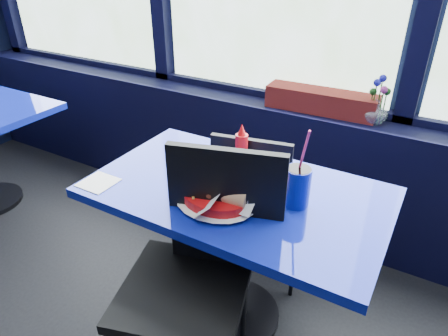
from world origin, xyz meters
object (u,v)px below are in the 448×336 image
planter_box (321,101)px  ketchup_bottle (241,148)px  flower_vase (376,109)px  chair_near_back (263,199)px  chair_near_front (201,262)px  food_basket (217,198)px  soda_cup (298,186)px  near_table (236,224)px

planter_box → ketchup_bottle: (-0.12, -0.70, -0.02)m
planter_box → flower_vase: size_ratio=2.39×
chair_near_back → flower_vase: flower_vase is taller
chair_near_front → planter_box: bearing=70.8°
food_basket → ketchup_bottle: (-0.06, 0.32, 0.05)m
ketchup_bottle → planter_box: bearing=79.9°
planter_box → food_basket: 1.02m
food_basket → ketchup_bottle: 0.33m
planter_box → soda_cup: bearing=-79.3°
planter_box → chair_near_front: bearing=-94.6°
chair_near_front → planter_box: (0.05, 1.15, 0.28)m
chair_near_front → soda_cup: size_ratio=3.08×
planter_box → ketchup_bottle: ketchup_bottle is taller
near_table → food_basket: 0.26m
chair_near_front → ketchup_bottle: bearing=82.4°
chair_near_front → flower_vase: 1.22m
planter_box → food_basket: size_ratio=1.77×
chair_near_back → food_basket: (0.02, -0.47, 0.29)m
planter_box → soda_cup: 0.88m
chair_near_front → flower_vase: size_ratio=4.00×
ketchup_bottle → soda_cup: (0.32, -0.15, -0.01)m
near_table → food_basket: bearing=-92.3°
chair_near_front → soda_cup: (0.25, 0.30, 0.25)m
planter_box → flower_vase: (0.30, -0.02, 0.02)m
chair_near_back → food_basket: size_ratio=2.56×
food_basket → planter_box: bearing=107.9°
near_table → flower_vase: bearing=67.4°
ketchup_bottle → soda_cup: size_ratio=0.63×
chair_near_front → flower_vase: flower_vase is taller
near_table → chair_near_back: chair_near_back is taller
chair_near_back → ketchup_bottle: ketchup_bottle is taller
chair_near_front → near_table: bearing=73.8°
chair_near_back → ketchup_bottle: bearing=62.2°
near_table → flower_vase: flower_vase is taller
planter_box → ketchup_bottle: size_ratio=2.93×
near_table → chair_near_back: bearing=94.3°
soda_cup → ketchup_bottle: bearing=154.1°
near_table → soda_cup: size_ratio=3.66×
flower_vase → ketchup_bottle: (-0.42, -0.68, -0.04)m
near_table → ketchup_bottle: bearing=112.4°
chair_near_front → ketchup_bottle: 0.53m
chair_near_front → food_basket: chair_near_front is taller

